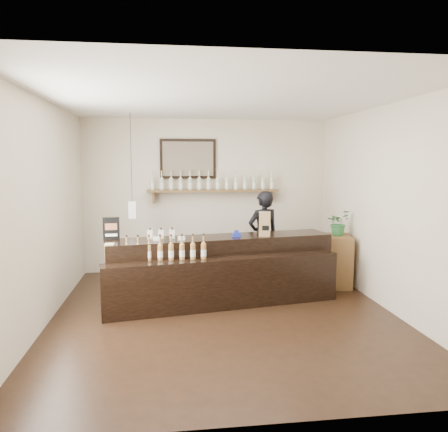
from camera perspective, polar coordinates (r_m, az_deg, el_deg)
name	(u,v)px	position (r m, az deg, el deg)	size (l,w,h in m)	color
ground	(224,314)	(5.98, 0.03, -12.68)	(5.00, 5.00, 0.00)	black
room_shell	(224,187)	(5.64, 0.03, 3.85)	(5.00, 5.00, 5.00)	beige
back_wall_decor	(200,177)	(7.98, -3.15, 5.11)	(2.66, 0.96, 1.69)	brown
counter	(222,271)	(6.40, -0.32, -7.25)	(3.38, 1.43, 1.09)	black
promo_sign	(111,229)	(6.34, -14.52, -1.60)	(0.23, 0.05, 0.32)	black
paper_bag	(265,224)	(6.48, 5.33, -1.05)	(0.19, 0.16, 0.36)	#866040
tape_dispenser	(236,234)	(6.39, 1.63, -2.40)	(0.12, 0.05, 0.10)	#1726A1
side_cabinet	(337,261)	(7.39, 14.55, -5.67)	(0.54, 0.66, 0.84)	brown
potted_plant	(338,223)	(7.28, 14.70, -0.85)	(0.37, 0.32, 0.41)	#2A6B33
shopkeeper	(263,230)	(7.39, 5.15, -1.90)	(0.64, 0.42, 1.75)	black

